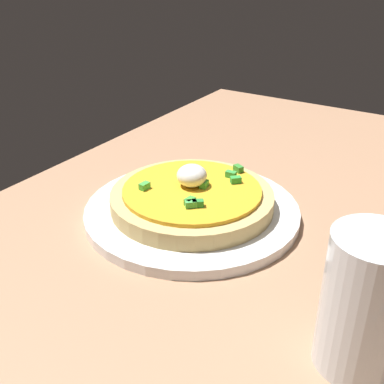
{
  "coord_description": "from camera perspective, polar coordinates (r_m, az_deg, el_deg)",
  "views": [
    {
      "loc": [
        40.28,
        14.11,
        32.54
      ],
      "look_at": [
        -2.63,
        -12.9,
        6.27
      ],
      "focal_mm": 44.39,
      "sensor_mm": 36.0,
      "label": 1
    }
  ],
  "objects": [
    {
      "name": "plate",
      "position": [
        0.58,
        -0.0,
        -2.29
      ],
      "size": [
        26.17,
        26.17,
        1.26
      ],
      "primitive_type": "cylinder",
      "color": "white",
      "rests_on": "dining_table"
    },
    {
      "name": "cup_near",
      "position": [
        0.39,
        19.98,
        -13.27
      ],
      "size": [
        6.7,
        6.7,
        11.7
      ],
      "color": "silver",
      "rests_on": "dining_table"
    },
    {
      "name": "dining_table",
      "position": [
        0.53,
        10.52,
        -9.17
      ],
      "size": [
        111.81,
        76.78,
        3.01
      ],
      "primitive_type": "cube",
      "color": "#A4795A",
      "rests_on": "ground"
    },
    {
      "name": "pizza",
      "position": [
        0.57,
        0.01,
        -0.6
      ],
      "size": [
        19.76,
        19.76,
        5.18
      ],
      "color": "tan",
      "rests_on": "plate"
    }
  ]
}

